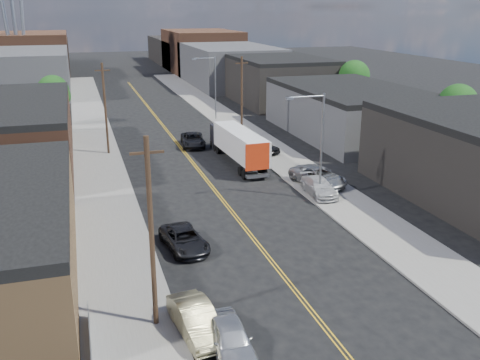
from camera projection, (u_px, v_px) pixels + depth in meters
ground at (161, 123)px, 75.26m from camera, size 260.00×260.00×0.00m
centerline at (182, 149)px, 61.62m from camera, size 0.32×120.00×0.01m
sidewalk_left at (97, 155)px, 58.95m from camera, size 5.00×140.00×0.15m
sidewalk_right at (259, 142)px, 64.25m from camera, size 5.00×140.00×0.15m
warehouse_brown at (9, 133)px, 54.67m from camera, size 12.00×26.00×6.60m
industrial_right_b at (350, 111)px, 67.73m from camera, size 14.00×24.00×6.10m
industrial_right_c at (277, 79)px, 91.14m from camera, size 14.00×22.00×7.60m
skyline_left_a at (24, 72)px, 100.26m from camera, size 16.00×30.00×8.00m
skyline_right_a at (229, 65)px, 111.43m from camera, size 16.00×30.00×8.00m
skyline_left_b at (32, 55)px, 122.68m from camera, size 16.00×26.00×10.00m
skyline_right_b at (202, 51)px, 133.85m from camera, size 16.00×26.00×10.00m
skyline_left_c at (37, 55)px, 141.32m from camera, size 16.00×40.00×7.00m
skyline_right_c at (186, 51)px, 152.49m from camera, size 16.00×40.00×7.00m
streetlight_near at (318, 138)px, 43.92m from camera, size 3.39×0.25×9.00m
streetlight_far at (213, 83)px, 75.74m from camera, size 3.39×0.25×9.00m
utility_pole_left_near at (151, 233)px, 25.93m from camera, size 1.60×0.26×10.00m
utility_pole_left_far at (105, 108)px, 57.75m from camera, size 1.60×0.26×10.00m
utility_pole_right at (242, 97)px, 65.05m from camera, size 1.60×0.26×10.00m
tree_left_far at (54, 93)px, 71.78m from camera, size 4.35×4.20×6.97m
tree_right_near at (458, 107)px, 60.33m from camera, size 4.60×4.48×7.44m
tree_right_far at (354, 78)px, 82.05m from camera, size 4.85×4.76×7.91m
semi_truck at (236, 143)px, 55.84m from camera, size 2.83×13.94×3.62m
car_left_a at (231, 338)px, 25.11m from camera, size 1.98×4.61×1.55m
car_left_b at (196, 320)px, 26.55m from camera, size 2.27×4.99×1.59m
car_left_c at (184, 239)px, 35.97m from camera, size 3.00×5.36×1.42m
car_right_lot_a at (318, 176)px, 48.46m from camera, size 4.34×6.43×1.64m
car_right_lot_b at (319, 187)px, 45.97m from camera, size 2.24×5.05×1.44m
car_right_lot_c at (262, 146)px, 59.28m from camera, size 3.41×4.79×1.52m
car_ahead_truck at (193, 140)px, 62.49m from camera, size 3.30×5.89×1.55m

